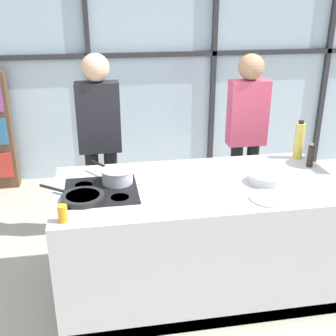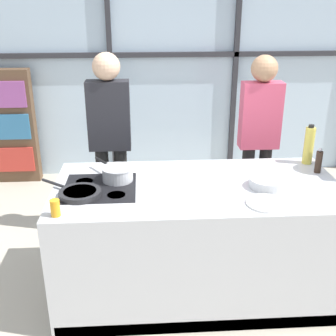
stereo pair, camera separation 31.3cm
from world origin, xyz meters
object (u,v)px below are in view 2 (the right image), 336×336
(spectator_far_left, at_px, (110,133))
(white_plate, at_px, (267,203))
(spectator_center_left, at_px, (259,131))
(frying_pan, at_px, (79,193))
(saucepan, at_px, (117,173))
(juice_glass_near, at_px, (55,208))
(oil_bottle, at_px, (309,145))
(pepper_grinder, at_px, (319,161))
(mixing_bowl, at_px, (268,182))

(spectator_far_left, bearing_deg, white_plate, 131.12)
(spectator_center_left, distance_m, frying_pan, 1.88)
(saucepan, height_order, juice_glass_near, juice_glass_near)
(oil_bottle, distance_m, pepper_grinder, 0.21)
(pepper_grinder, bearing_deg, white_plate, -137.02)
(juice_glass_near, bearing_deg, white_plate, 2.97)
(spectator_far_left, bearing_deg, juice_glass_near, 79.24)
(white_plate, distance_m, oil_bottle, 0.91)
(spectator_center_left, bearing_deg, juice_glass_near, 39.20)
(white_plate, bearing_deg, pepper_grinder, 42.98)
(pepper_grinder, bearing_deg, spectator_far_left, 155.26)
(white_plate, height_order, mixing_bowl, mixing_bowl)
(mixing_bowl, height_order, juice_glass_near, juice_glass_near)
(spectator_far_left, xyz_separation_m, mixing_bowl, (1.20, -1.01, -0.08))
(spectator_far_left, bearing_deg, mixing_bowl, 139.80)
(oil_bottle, bearing_deg, mixing_bowl, -135.85)
(oil_bottle, bearing_deg, spectator_center_left, 114.34)
(spectator_far_left, distance_m, pepper_grinder, 1.84)
(frying_pan, height_order, saucepan, saucepan)
(mixing_bowl, bearing_deg, frying_pan, -177.74)
(spectator_far_left, relative_size, mixing_bowl, 6.54)
(frying_pan, height_order, juice_glass_near, juice_glass_near)
(saucepan, xyz_separation_m, oil_bottle, (1.55, 0.25, 0.10))
(white_plate, distance_m, pepper_grinder, 0.76)
(frying_pan, xyz_separation_m, pepper_grinder, (1.81, 0.30, 0.07))
(saucepan, bearing_deg, frying_pan, -135.82)
(oil_bottle, xyz_separation_m, juice_glass_near, (-1.91, -0.78, -0.10))
(frying_pan, relative_size, white_plate, 1.65)
(spectator_center_left, relative_size, frying_pan, 3.77)
(oil_bottle, distance_m, juice_glass_near, 2.07)
(spectator_far_left, bearing_deg, saucepan, 97.41)
(oil_bottle, bearing_deg, saucepan, -170.80)
(frying_pan, bearing_deg, mixing_bowl, 2.26)
(spectator_far_left, xyz_separation_m, spectator_center_left, (1.40, -0.00, -0.02))
(spectator_center_left, height_order, pepper_grinder, spectator_center_left)
(saucepan, distance_m, oil_bottle, 1.57)
(white_plate, xyz_separation_m, mixing_bowl, (0.08, 0.27, 0.03))
(spectator_center_left, height_order, saucepan, spectator_center_left)
(frying_pan, bearing_deg, spectator_far_left, 82.10)
(spectator_far_left, bearing_deg, pepper_grinder, 155.26)
(pepper_grinder, bearing_deg, mixing_bowl, -152.41)
(spectator_center_left, bearing_deg, white_plate, 77.54)
(spectator_far_left, xyz_separation_m, pepper_grinder, (1.67, -0.77, -0.03))
(white_plate, bearing_deg, mixing_bowl, 73.16)
(frying_pan, bearing_deg, pepper_grinder, 9.32)
(saucepan, bearing_deg, oil_bottle, 9.20)
(white_plate, xyz_separation_m, pepper_grinder, (0.55, 0.51, 0.09))
(saucepan, bearing_deg, juice_glass_near, -124.29)
(oil_bottle, xyz_separation_m, pepper_grinder, (0.01, -0.20, -0.06))
(saucepan, bearing_deg, spectator_center_left, 32.33)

